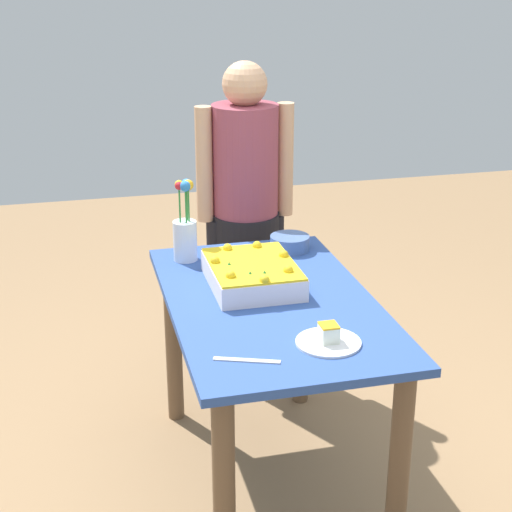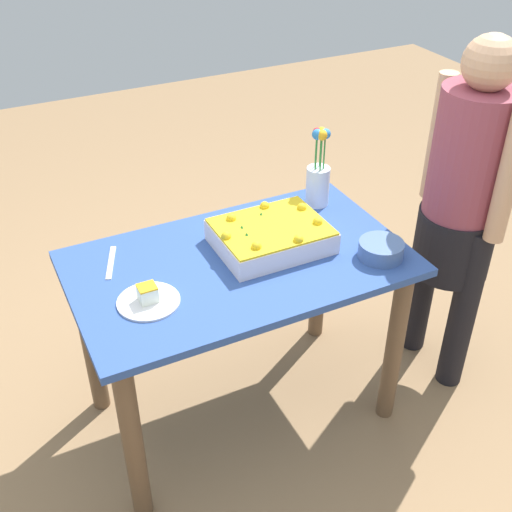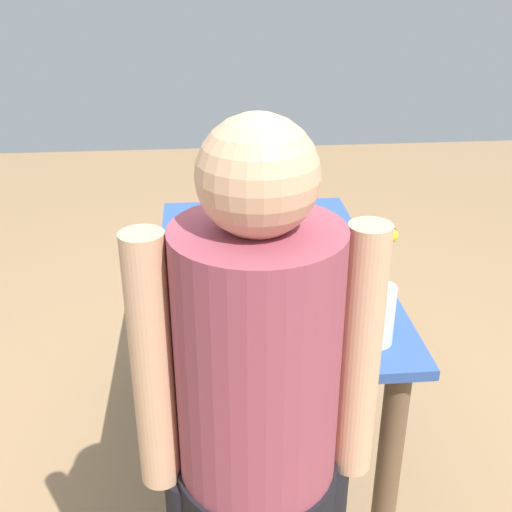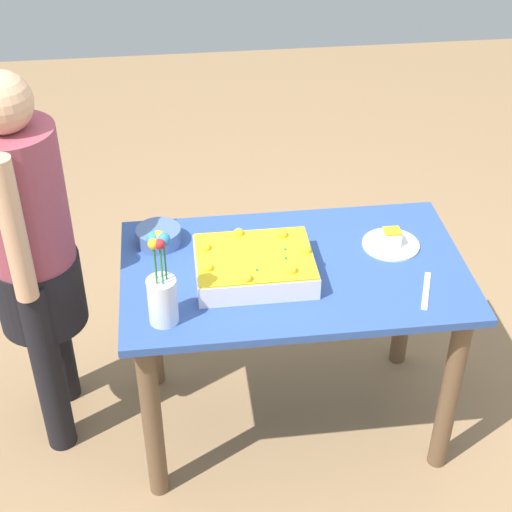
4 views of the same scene
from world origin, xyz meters
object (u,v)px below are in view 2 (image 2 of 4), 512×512
sheet_cake (271,236)px  serving_plate_with_slice (148,298)px  cake_knife (111,262)px  fruit_bowl (381,250)px  person_standing (462,199)px  flower_vase (318,177)px

sheet_cake → serving_plate_with_slice: size_ratio=1.93×
cake_knife → sheet_cake: bearing=95.4°
cake_knife → serving_plate_with_slice: bearing=30.8°
serving_plate_with_slice → fruit_bowl: 0.85m
fruit_bowl → person_standing: bearing=-168.9°
person_standing → flower_vase: bearing=-38.2°
serving_plate_with_slice → flower_vase: bearing=-159.0°
flower_vase → fruit_bowl: flower_vase is taller
serving_plate_with_slice → fruit_bowl: bearing=172.0°
flower_vase → fruit_bowl: 0.45m
fruit_bowl → sheet_cake: bearing=-36.5°
serving_plate_with_slice → fruit_bowl: size_ratio=1.27×
serving_plate_with_slice → flower_vase: 0.90m
sheet_cake → cake_knife: 0.59m
serving_plate_with_slice → flower_vase: flower_vase is taller
serving_plate_with_slice → flower_vase: (-0.83, -0.32, 0.11)m
sheet_cake → fruit_bowl: sheet_cake is taller
cake_knife → fruit_bowl: size_ratio=1.25×
sheet_cake → cake_knife: size_ratio=1.96×
sheet_cake → serving_plate_with_slice: 0.53m
sheet_cake → serving_plate_with_slice: sheet_cake is taller
cake_knife → flower_vase: size_ratio=0.62×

